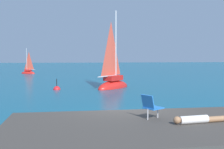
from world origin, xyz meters
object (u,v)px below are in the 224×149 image
object	(u,v)px
marker_buoy	(57,89)
beach_chair	(151,105)
sailboat_near	(113,83)
sailboat_far	(28,72)
person_sunbather	(198,119)

from	to	relation	value
marker_buoy	beach_chair	bearing A→B (deg)	-73.21
beach_chair	sailboat_near	bearing A→B (deg)	55.53
sailboat_far	marker_buoy	xyz separation A→B (m)	(5.53, -18.52, -0.21)
beach_chair	marker_buoy	distance (m)	14.09
sailboat_near	marker_buoy	bearing A→B (deg)	139.95
sailboat_far	person_sunbather	xyz separation A→B (m)	(10.84, -32.63, 0.62)
sailboat_far	person_sunbather	size ratio (longest dim) A/B	2.28
sailboat_far	beach_chair	world-z (taller)	sailboat_far
person_sunbather	sailboat_near	bearing A→B (deg)	84.79
sailboat_near	marker_buoy	distance (m)	4.56
person_sunbather	sailboat_far	bearing A→B (deg)	100.07
marker_buoy	sailboat_far	bearing A→B (deg)	106.62
sailboat_near	sailboat_far	world-z (taller)	sailboat_near
sailboat_near	marker_buoy	world-z (taller)	sailboat_near
sailboat_near	sailboat_far	xyz separation A→B (m)	(-10.05, 18.03, -0.16)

